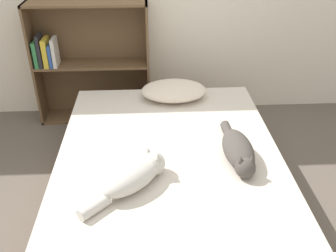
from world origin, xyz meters
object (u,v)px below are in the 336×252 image
at_px(bed, 169,177).
at_px(cat_dark, 238,151).
at_px(pillow, 174,91).
at_px(cat_light, 135,176).
at_px(bookshelf, 88,61).

relative_size(bed, cat_dark, 3.16).
xyz_separation_m(pillow, cat_dark, (0.33, -0.82, 0.00)).
bearing_deg(bed, cat_light, -123.44).
height_order(pillow, cat_light, cat_light).
bearing_deg(cat_dark, pillow, -160.26).
height_order(cat_dark, bookshelf, bookshelf).
height_order(bed, cat_light, cat_light).
relative_size(bed, bookshelf, 1.74).
bearing_deg(bed, pillow, 83.93).
bearing_deg(cat_dark, bed, -107.41).
height_order(bed, cat_dark, cat_dark).
bearing_deg(bed, bookshelf, 117.77).
relative_size(cat_light, cat_dark, 0.80).
relative_size(bed, pillow, 3.63).
height_order(cat_light, cat_dark, cat_light).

